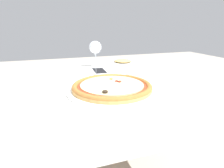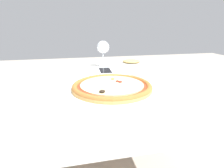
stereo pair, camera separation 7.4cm
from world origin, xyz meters
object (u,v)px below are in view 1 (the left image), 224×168
Objects in this scene: pizza_plate at (112,87)px; cell_phone at (99,71)px; dining_table at (78,96)px; wine_glass_far_left at (95,48)px; side_plate at (123,62)px.

cell_phone is (0.03, 0.32, -0.01)m from pizza_plate.
wine_glass_far_left is at bearing 59.56° from dining_table.
pizza_plate is at bearing -95.68° from cell_phone.
pizza_plate is at bearing -95.72° from wine_glass_far_left.
cell_phone is (0.14, 0.13, 0.08)m from dining_table.
pizza_plate is 0.56m from side_plate.
dining_table is 8.23× the size of wine_glass_far_left.
cell_phone is at bearing 42.09° from dining_table.
dining_table is 3.70× the size of pizza_plate.
wine_glass_far_left is 0.18m from cell_phone.
wine_glass_far_left reaches higher than side_plate.
cell_phone is 0.73× the size of side_plate.
pizza_plate is 1.76× the size of side_plate.
pizza_plate is 2.41× the size of cell_phone.
wine_glass_far_left reaches higher than cell_phone.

